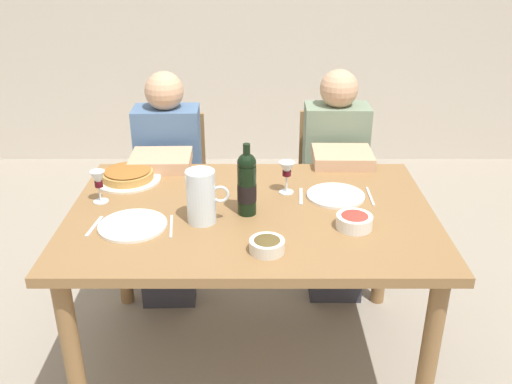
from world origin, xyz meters
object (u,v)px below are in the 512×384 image
object	(u,v)px
wine_glass_left_diner	(99,181)
dinner_plate_right_setting	(133,225)
wine_bottle	(248,184)
wine_glass_right_diner	(288,171)
water_pitcher	(202,200)
baked_tart	(129,175)
chair_right	(331,179)
olive_bowl	(268,245)
dinner_plate_left_setting	(336,196)
chair_left	(175,182)
salad_bowl	(355,220)
diner_right	(337,176)
dining_table	(252,230)
diner_left	(168,179)

from	to	relation	value
wine_glass_left_diner	dinner_plate_right_setting	size ratio (longest dim) A/B	0.53
wine_bottle	wine_glass_right_diner	bearing A→B (deg)	49.28
dinner_plate_right_setting	water_pitcher	bearing A→B (deg)	9.92
baked_tart	chair_right	xyz separation A→B (m)	(1.02, 0.62, -0.29)
water_pitcher	olive_bowl	bearing A→B (deg)	-42.42
wine_glass_left_diner	olive_bowl	bearing A→B (deg)	-30.07
olive_bowl	dinner_plate_right_setting	xyz separation A→B (m)	(-0.52, 0.18, -0.02)
dinner_plate_left_setting	chair_left	xyz separation A→B (m)	(-0.82, 0.74, -0.27)
baked_tart	chair_left	world-z (taller)	chair_left
water_pitcher	dinner_plate_left_setting	distance (m)	0.61
wine_bottle	chair_left	size ratio (longest dim) A/B	0.35
salad_bowl	diner_right	bearing A→B (deg)	86.64
chair_left	diner_right	bearing A→B (deg)	166.43
olive_bowl	baked_tart	bearing A→B (deg)	135.16
chair_left	olive_bowl	bearing A→B (deg)	111.50
dinner_plate_right_setting	diner_right	size ratio (longest dim) A/B	0.23
salad_bowl	water_pitcher	bearing A→B (deg)	174.81
dining_table	baked_tart	world-z (taller)	baked_tart
wine_glass_left_diner	water_pitcher	bearing A→B (deg)	-21.29
baked_tart	wine_glass_left_diner	bearing A→B (deg)	-107.73
dinner_plate_left_setting	chair_left	bearing A→B (deg)	137.66
dinner_plate_left_setting	chair_left	size ratio (longest dim) A/B	0.29
wine_bottle	chair_right	bearing A→B (deg)	63.59
water_pitcher	diner_right	distance (m)	1.03
diner_left	salad_bowl	bearing A→B (deg)	135.58
dinner_plate_right_setting	dining_table	bearing A→B (deg)	17.11
water_pitcher	diner_right	xyz separation A→B (m)	(0.64, 0.78, -0.24)
water_pitcher	dinner_plate_right_setting	xyz separation A→B (m)	(-0.27, -0.05, -0.09)
wine_bottle	dinner_plate_right_setting	xyz separation A→B (m)	(-0.44, -0.12, -0.12)
salad_bowl	wine_glass_right_diner	bearing A→B (deg)	127.58
wine_glass_left_diner	chair_left	distance (m)	0.89
wine_bottle	diner_left	size ratio (longest dim) A/B	0.26
chair_left	wine_glass_right_diner	bearing A→B (deg)	129.25
salad_bowl	wine_glass_right_diner	xyz separation A→B (m)	(-0.25, 0.32, 0.07)
wine_glass_right_diner	dinner_plate_left_setting	bearing A→B (deg)	-11.97
dining_table	diner_right	size ratio (longest dim) A/B	1.29
water_pitcher	olive_bowl	world-z (taller)	water_pitcher
salad_bowl	chair_right	bearing A→B (deg)	87.24
salad_bowl	wine_glass_left_diner	distance (m)	1.07
wine_glass_left_diner	dinner_plate_right_setting	distance (m)	0.30
dinner_plate_left_setting	dinner_plate_right_setting	xyz separation A→B (m)	(-0.83, -0.27, 0.00)
diner_left	diner_right	xyz separation A→B (m)	(0.90, 0.05, 0.00)
chair_left	diner_right	xyz separation A→B (m)	(0.90, -0.19, 0.12)
dining_table	dinner_plate_right_setting	world-z (taller)	dinner_plate_right_setting
olive_bowl	chair_right	world-z (taller)	chair_right
dinner_plate_left_setting	baked_tart	bearing A→B (deg)	169.54
baked_tart	wine_glass_left_diner	size ratio (longest dim) A/B	2.12
dinner_plate_right_setting	diner_left	distance (m)	0.79
wine_bottle	baked_tart	xyz separation A→B (m)	(-0.55, 0.33, -0.10)
water_pitcher	wine_glass_right_diner	bearing A→B (deg)	37.58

